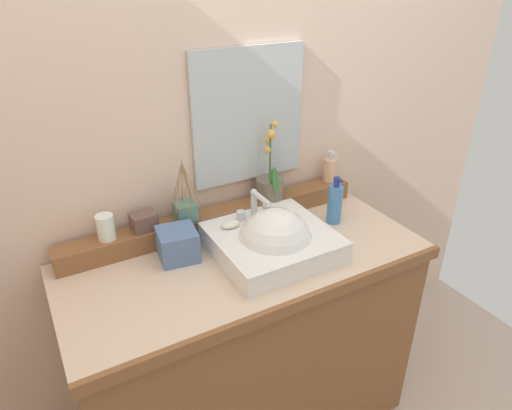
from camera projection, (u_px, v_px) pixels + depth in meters
name	position (u px, v px, depth m)	size (l,w,h in m)	color
wall_back	(195.00, 113.00, 1.73)	(3.09, 0.20, 2.56)	beige
vanity_cabinet	(247.00, 346.00, 1.82)	(1.29, 0.59, 0.87)	brown
back_ledge	(218.00, 219.00, 1.78)	(1.21, 0.09, 0.08)	brown
sink_basin	(274.00, 244.00, 1.62)	(0.41, 0.39, 0.29)	white
soap_bar	(230.00, 224.00, 1.63)	(0.07, 0.04, 0.02)	silver
potted_plant	(270.00, 183.00, 1.82)	(0.11, 0.13, 0.32)	#695E4C
soap_dispenser	(330.00, 169.00, 1.98)	(0.06, 0.06, 0.14)	#E5B489
tumbler_cup	(106.00, 227.00, 1.56)	(0.06, 0.06, 0.09)	white
reed_diffuser	(185.00, 211.00, 1.67)	(0.10, 0.09, 0.24)	#507667
trinket_box	(144.00, 221.00, 1.62)	(0.09, 0.07, 0.06)	brown
lotion_bottle	(335.00, 203.00, 1.79)	(0.06, 0.06, 0.19)	#427FBB
tissue_box	(178.00, 244.00, 1.58)	(0.13, 0.13, 0.11)	#5371A2
mirror	(249.00, 116.00, 1.72)	(0.46, 0.02, 0.51)	silver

